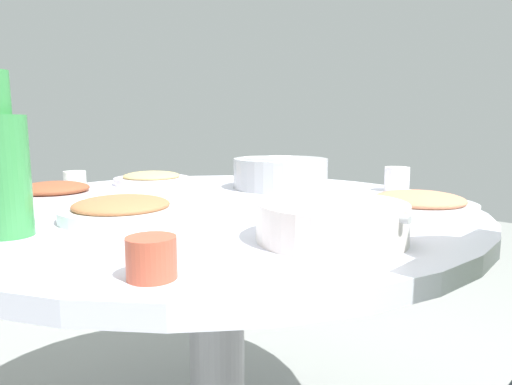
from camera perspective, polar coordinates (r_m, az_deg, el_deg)
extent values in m
cylinder|color=#99999E|center=(1.21, -4.94, -19.16)|extent=(0.14, 0.14, 0.68)
cylinder|color=silver|center=(1.09, -5.18, -2.32)|extent=(1.22, 1.22, 0.03)
cylinder|color=#B2B5BA|center=(1.35, 3.10, 2.45)|extent=(0.28, 0.28, 0.09)
ellipsoid|color=white|center=(1.35, 3.10, 2.64)|extent=(0.23, 0.23, 0.10)
cube|color=white|center=(1.28, 1.56, 4.29)|extent=(0.09, 0.16, 0.01)
cylinder|color=white|center=(0.75, 9.50, -3.59)|extent=(0.25, 0.25, 0.06)
cylinder|color=#351310|center=(0.75, 9.49, -4.01)|extent=(0.22, 0.22, 0.04)
cylinder|color=silver|center=(0.75, 9.54, -1.92)|extent=(0.02, 0.27, 0.01)
cylinder|color=silver|center=(1.49, -13.05, 1.50)|extent=(0.24, 0.24, 0.02)
ellipsoid|color=tan|center=(1.49, -13.07, 2.05)|extent=(0.18, 0.18, 0.03)
cylinder|color=silver|center=(1.04, 19.88, -1.76)|extent=(0.24, 0.24, 0.02)
ellipsoid|color=#DF8964|center=(1.04, 19.93, -0.83)|extent=(0.19, 0.19, 0.03)
cylinder|color=silver|center=(1.27, -24.21, -0.31)|extent=(0.22, 0.22, 0.02)
ellipsoid|color=brown|center=(1.27, -24.25, 0.47)|extent=(0.18, 0.18, 0.03)
cylinder|color=white|center=(0.95, -16.68, -2.51)|extent=(0.24, 0.24, 0.02)
ellipsoid|color=#B56F45|center=(0.95, -16.72, -1.50)|extent=(0.19, 0.19, 0.03)
cylinder|color=#3B9249|center=(0.86, -29.14, 1.78)|extent=(0.08, 0.08, 0.20)
cylinder|color=white|center=(1.34, 17.40, 1.62)|extent=(0.07, 0.07, 0.07)
cylinder|color=#C6553C|center=(0.57, -13.10, -8.04)|extent=(0.06, 0.06, 0.05)
cylinder|color=white|center=(1.45, -21.95, 1.53)|extent=(0.06, 0.06, 0.05)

